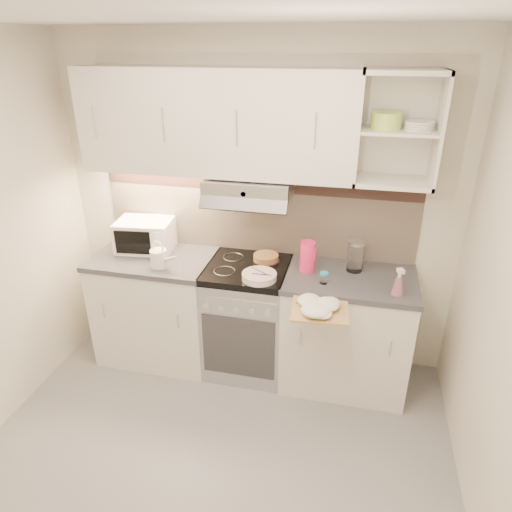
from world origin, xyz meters
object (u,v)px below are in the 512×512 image
at_px(electric_range, 248,318).
at_px(spray_bottle, 398,283).
at_px(cutting_board, 320,310).
at_px(plate_stack, 259,276).
at_px(pink_pitcher, 308,256).
at_px(glass_jar, 355,256).
at_px(microwave, 145,235).
at_px(watering_can, 160,258).

bearing_deg(electric_range, spray_bottle, -9.62).
bearing_deg(electric_range, cutting_board, -37.08).
distance_m(plate_stack, cutting_board, 0.52).
distance_m(electric_range, pink_pitcher, 0.71).
bearing_deg(glass_jar, microwave, 179.52).
bearing_deg(microwave, watering_can, -55.60).
height_order(plate_stack, glass_jar, glass_jar).
bearing_deg(plate_stack, electric_range, 125.71).
xyz_separation_m(plate_stack, glass_jar, (0.64, 0.28, 0.09)).
xyz_separation_m(watering_can, pink_pitcher, (1.06, 0.18, 0.04)).
distance_m(pink_pitcher, spray_bottle, 0.65).
height_order(electric_range, cutting_board, electric_range).
distance_m(electric_range, plate_stack, 0.52).
relative_size(electric_range, pink_pitcher, 4.08).
bearing_deg(watering_can, cutting_board, 5.18).
height_order(watering_can, glass_jar, glass_jar).
distance_m(plate_stack, glass_jar, 0.70).
distance_m(pink_pitcher, cutting_board, 0.51).
relative_size(plate_stack, cutting_board, 0.68).
height_order(microwave, cutting_board, microwave).
bearing_deg(watering_can, plate_stack, 16.44).
distance_m(microwave, spray_bottle, 1.93).
relative_size(electric_range, spray_bottle, 4.42).
height_order(microwave, watering_can, microwave).
distance_m(watering_can, pink_pitcher, 1.07).
xyz_separation_m(electric_range, spray_bottle, (1.05, -0.18, 0.53)).
height_order(microwave, spray_bottle, microwave).
xyz_separation_m(watering_can, spray_bottle, (1.67, -0.03, 0.01)).
bearing_deg(glass_jar, cutting_board, -109.30).
bearing_deg(spray_bottle, electric_range, 151.22).
distance_m(electric_range, watering_can, 0.82).
bearing_deg(watering_can, spray_bottle, 17.63).
xyz_separation_m(watering_can, plate_stack, (0.75, -0.03, -0.05)).
relative_size(pink_pitcher, glass_jar, 0.96).
xyz_separation_m(microwave, cutting_board, (1.43, -0.55, -0.15)).
height_order(watering_can, plate_stack, watering_can).
xyz_separation_m(plate_stack, pink_pitcher, (0.31, 0.21, 0.09)).
xyz_separation_m(electric_range, microwave, (-0.86, 0.12, 0.57)).
relative_size(microwave, glass_jar, 2.00).
height_order(electric_range, pink_pitcher, pink_pitcher).
bearing_deg(cutting_board, pink_pitcher, 102.39).
distance_m(microwave, watering_can, 0.36).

